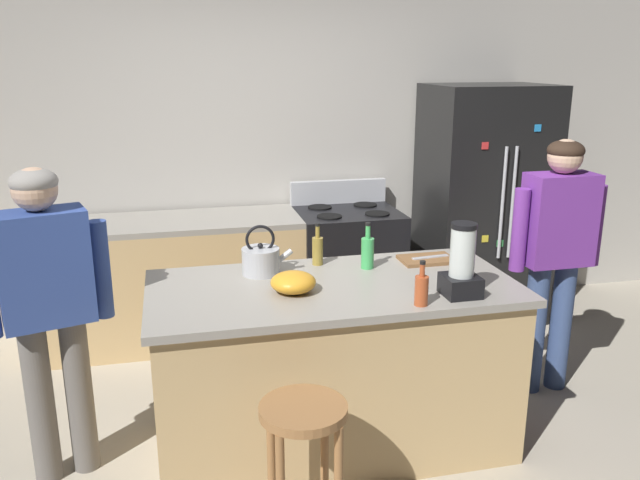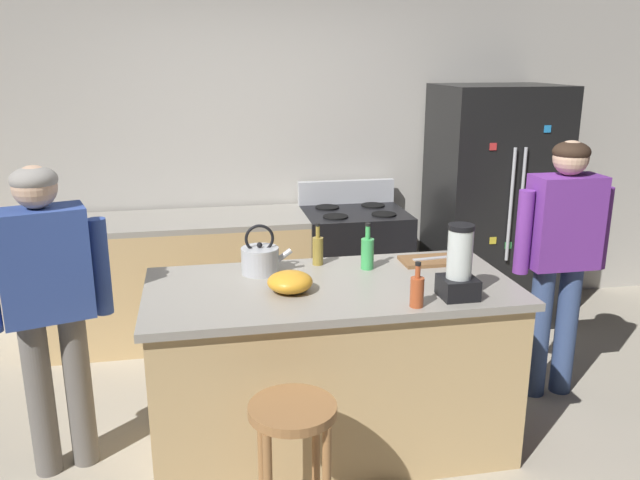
{
  "view_description": "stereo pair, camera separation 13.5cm",
  "coord_description": "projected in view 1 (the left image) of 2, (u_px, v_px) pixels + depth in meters",
  "views": [
    {
      "loc": [
        -0.77,
        -3.0,
        2.03
      ],
      "look_at": [
        0.0,
        0.3,
        1.06
      ],
      "focal_mm": 36.33,
      "sensor_mm": 36.0,
      "label": 1
    },
    {
      "loc": [
        -0.64,
        -3.03,
        2.03
      ],
      "look_at": [
        0.0,
        0.3,
        1.06
      ],
      "focal_mm": 36.33,
      "sensor_mm": 36.0,
      "label": 2
    }
  ],
  "objects": [
    {
      "name": "bottle_vinegar",
      "position": [
        318.0,
        250.0,
        3.57
      ],
      "size": [
        0.06,
        0.06,
        0.24
      ],
      "color": "olive",
      "rests_on": "kitchen_island"
    },
    {
      "name": "person_by_sink_right",
      "position": [
        556.0,
        244.0,
        3.85
      ],
      "size": [
        0.59,
        0.22,
        1.57
      ],
      "color": "#384C7A",
      "rests_on": "ground_plane"
    },
    {
      "name": "refrigerator",
      "position": [
        483.0,
        204.0,
        5.04
      ],
      "size": [
        0.9,
        0.73,
        1.82
      ],
      "color": "black",
      "rests_on": "ground_plane"
    },
    {
      "name": "tea_kettle",
      "position": [
        261.0,
        260.0,
        3.42
      ],
      "size": [
        0.28,
        0.2,
        0.27
      ],
      "color": "#B7BABF",
      "rests_on": "kitchen_island"
    },
    {
      "name": "back_wall",
      "position": [
        271.0,
        147.0,
        4.99
      ],
      "size": [
        8.0,
        0.1,
        2.7
      ],
      "primitive_type": "cube",
      "color": "#BCB7AD",
      "rests_on": "ground_plane"
    },
    {
      "name": "blender_appliance",
      "position": [
        462.0,
        265.0,
        3.09
      ],
      "size": [
        0.17,
        0.17,
        0.36
      ],
      "color": "black",
      "rests_on": "kitchen_island"
    },
    {
      "name": "ground_plane",
      "position": [
        333.0,
        441.0,
        3.54
      ],
      "size": [
        14.0,
        14.0,
        0.0
      ],
      "primitive_type": "plane",
      "color": "#B2A893"
    },
    {
      "name": "mixing_bowl",
      "position": [
        293.0,
        282.0,
        3.16
      ],
      "size": [
        0.22,
        0.22,
        0.1
      ],
      "primitive_type": "ellipsoid",
      "color": "orange",
      "rests_on": "kitchen_island"
    },
    {
      "name": "bar_stool",
      "position": [
        303.0,
        439.0,
        2.62
      ],
      "size": [
        0.36,
        0.36,
        0.69
      ],
      "color": "#9E6B3D",
      "rests_on": "ground_plane"
    },
    {
      "name": "person_by_island_left",
      "position": [
        48.0,
        298.0,
        3.02
      ],
      "size": [
        0.59,
        0.32,
        1.56
      ],
      "color": "#66605B",
      "rests_on": "ground_plane"
    },
    {
      "name": "kitchen_island",
      "position": [
        333.0,
        365.0,
        3.41
      ],
      "size": [
        1.87,
        0.9,
        0.91
      ],
      "color": "tan",
      "rests_on": "ground_plane"
    },
    {
      "name": "bottle_soda",
      "position": [
        368.0,
        252.0,
        3.51
      ],
      "size": [
        0.07,
        0.07,
        0.26
      ],
      "color": "#3FB259",
      "rests_on": "kitchen_island"
    },
    {
      "name": "stove_range",
      "position": [
        347.0,
        268.0,
        4.94
      ],
      "size": [
        0.76,
        0.65,
        1.09
      ],
      "color": "black",
      "rests_on": "ground_plane"
    },
    {
      "name": "bottle_cooking_sauce",
      "position": [
        421.0,
        289.0,
        2.99
      ],
      "size": [
        0.06,
        0.06,
        0.22
      ],
      "color": "#B24C26",
      "rests_on": "kitchen_island"
    },
    {
      "name": "cutting_board",
      "position": [
        427.0,
        259.0,
        3.65
      ],
      "size": [
        0.3,
        0.2,
        0.02
      ],
      "primitive_type": "cube",
      "color": "brown",
      "rests_on": "kitchen_island"
    },
    {
      "name": "back_counter_run",
      "position": [
        173.0,
        281.0,
        4.69
      ],
      "size": [
        2.0,
        0.64,
        0.91
      ],
      "color": "tan",
      "rests_on": "ground_plane"
    },
    {
      "name": "chef_knife",
      "position": [
        430.0,
        257.0,
        3.65
      ],
      "size": [
        0.22,
        0.05,
        0.01
      ],
      "primitive_type": "cube",
      "rotation": [
        0.0,
        0.0,
        0.11
      ],
      "color": "#B7BABF",
      "rests_on": "cutting_board"
    }
  ]
}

